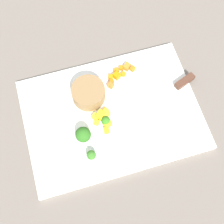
{
  "coord_description": "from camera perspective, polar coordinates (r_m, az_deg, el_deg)",
  "views": [
    {
      "loc": [
        0.09,
        0.3,
        0.8
      ],
      "look_at": [
        0.0,
        0.0,
        0.02
      ],
      "focal_mm": 49.4,
      "sensor_mm": 36.0,
      "label": 1
    }
  ],
  "objects": [
    {
      "name": "pepper_dice_5",
      "position": [
        0.84,
        -1.3,
        0.17
      ],
      "size": [
        0.02,
        0.02,
        0.01
      ],
      "primitive_type": "cube",
      "rotation": [
        0.0,
        0.0,
        2.24
      ],
      "color": "yellow",
      "rests_on": "cutting_board"
    },
    {
      "name": "pepper_dice_2",
      "position": [
        0.84,
        -3.15,
        -0.63
      ],
      "size": [
        0.02,
        0.02,
        0.01
      ],
      "primitive_type": "cube",
      "rotation": [
        0.0,
        0.0,
        2.17
      ],
      "color": "yellow",
      "rests_on": "cutting_board"
    },
    {
      "name": "chef_knife",
      "position": [
        0.87,
        8.77,
        2.31
      ],
      "size": [
        0.34,
        0.14,
        0.02
      ],
      "rotation": [
        0.0,
        0.0,
        0.35
      ],
      "color": "silver",
      "rests_on": "cutting_board"
    },
    {
      "name": "carrot_dice_4",
      "position": [
        0.89,
        0.85,
        6.75
      ],
      "size": [
        0.02,
        0.03,
        0.02
      ],
      "primitive_type": "cube",
      "rotation": [
        0.0,
        0.0,
        2.1
      ],
      "color": "orange",
      "rests_on": "cutting_board"
    },
    {
      "name": "carrot_dice_3",
      "position": [
        0.9,
        0.8,
        7.7
      ],
      "size": [
        0.01,
        0.01,
        0.01
      ],
      "primitive_type": "cube",
      "rotation": [
        0.0,
        0.0,
        0.13
      ],
      "color": "orange",
      "rests_on": "cutting_board"
    },
    {
      "name": "carrot_dice_1",
      "position": [
        0.88,
        -0.25,
        4.97
      ],
      "size": [
        0.02,
        0.02,
        0.01
      ],
      "primitive_type": "cube",
      "rotation": [
        0.0,
        0.0,
        0.74
      ],
      "color": "orange",
      "rests_on": "cutting_board"
    },
    {
      "name": "ground_plane",
      "position": [
        0.86,
        0.0,
        -0.55
      ],
      "size": [
        4.0,
        4.0,
        0.0
      ],
      "primitive_type": "plane",
      "color": "#6C6259"
    },
    {
      "name": "carrot_dice_2",
      "position": [
        0.9,
        2.12,
        7.0
      ],
      "size": [
        0.02,
        0.02,
        0.01
      ],
      "primitive_type": "cube",
      "rotation": [
        0.0,
        0.0,
        2.17
      ],
      "color": "orange",
      "rests_on": "cutting_board"
    },
    {
      "name": "carrot_dice_7",
      "position": [
        0.88,
        -0.1,
        5.75
      ],
      "size": [
        0.01,
        0.01,
        0.01
      ],
      "primitive_type": "cube",
      "rotation": [
        0.0,
        0.0,
        0.24
      ],
      "color": "orange",
      "rests_on": "cutting_board"
    },
    {
      "name": "pepper_dice_1",
      "position": [
        0.83,
        -0.89,
        -2.13
      ],
      "size": [
        0.03,
        0.03,
        0.02
      ],
      "primitive_type": "cube",
      "rotation": [
        0.0,
        0.0,
        0.38
      ],
      "color": "yellow",
      "rests_on": "cutting_board"
    },
    {
      "name": "pepper_dice_4",
      "position": [
        0.83,
        -2.87,
        -2.02
      ],
      "size": [
        0.02,
        0.02,
        0.01
      ],
      "primitive_type": "cube",
      "rotation": [
        0.0,
        0.0,
        0.99
      ],
      "color": "yellow",
      "rests_on": "cutting_board"
    },
    {
      "name": "pepper_dice_3",
      "position": [
        0.84,
        -1.16,
        -0.61
      ],
      "size": [
        0.03,
        0.03,
        0.02
      ],
      "primitive_type": "cube",
      "rotation": [
        0.0,
        0.0,
        0.59
      ],
      "color": "yellow",
      "rests_on": "cutting_board"
    },
    {
      "name": "carrot_dice_0",
      "position": [
        0.89,
        -0.25,
        6.46
      ],
      "size": [
        0.02,
        0.02,
        0.01
      ],
      "primitive_type": "cube",
      "rotation": [
        0.0,
        0.0,
        2.83
      ],
      "color": "orange",
      "rests_on": "cutting_board"
    },
    {
      "name": "broccoli_floret_2",
      "position": [
        0.8,
        -3.85,
        -7.95
      ],
      "size": [
        0.02,
        0.02,
        0.03
      ],
      "color": "#8CC26D",
      "rests_on": "cutting_board"
    },
    {
      "name": "broccoli_floret_1",
      "position": [
        0.82,
        -1.17,
        -1.64
      ],
      "size": [
        0.02,
        0.02,
        0.03
      ],
      "color": "#96B560",
      "rests_on": "cutting_board"
    },
    {
      "name": "carrot_dice_5",
      "position": [
        0.9,
        1.66,
        8.15
      ],
      "size": [
        0.01,
        0.01,
        0.01
      ],
      "primitive_type": "cube",
      "rotation": [
        0.0,
        0.0,
        1.22
      ],
      "color": "orange",
      "rests_on": "cutting_board"
    },
    {
      "name": "cutting_board",
      "position": [
        0.85,
        0.0,
        -0.4
      ],
      "size": [
        0.48,
        0.34,
        0.01
      ],
      "primitive_type": "cube",
      "color": "white",
      "rests_on": "ground_plane"
    },
    {
      "name": "carrot_dice_8",
      "position": [
        0.9,
        3.83,
        7.98
      ],
      "size": [
        0.02,
        0.02,
        0.01
      ],
      "primitive_type": "cube",
      "rotation": [
        0.0,
        0.0,
        0.48
      ],
      "color": "orange",
      "rests_on": "cutting_board"
    },
    {
      "name": "pepper_dice_6",
      "position": [
        0.82,
        -1.01,
        -3.5
      ],
      "size": [
        0.01,
        0.02,
        0.01
      ],
      "primitive_type": "cube",
      "rotation": [
        0.0,
        0.0,
        3.11
      ],
      "color": "yellow",
      "rests_on": "cutting_board"
    },
    {
      "name": "pepper_dice_0",
      "position": [
        0.84,
        -2.08,
        -0.71
      ],
      "size": [
        0.03,
        0.03,
        0.02
      ],
      "primitive_type": "cube",
      "rotation": [
        0.0,
        0.0,
        0.78
      ],
      "color": "yellow",
      "rests_on": "cutting_board"
    },
    {
      "name": "carrot_dice_6",
      "position": [
        0.9,
        2.77,
        8.36
      ],
      "size": [
        0.03,
        0.03,
        0.02
      ],
      "primitive_type": "cube",
      "rotation": [
        0.0,
        0.0,
        2.33
      ],
      "color": "orange",
      "rests_on": "cutting_board"
    },
    {
      "name": "broccoli_floret_0",
      "position": [
        0.81,
        -5.36,
        -4.2
      ],
      "size": [
        0.04,
        0.04,
        0.04
      ],
      "color": "#84AE59",
      "rests_on": "cutting_board"
    },
    {
      "name": "prep_bowl",
      "position": [
        0.85,
        -4.37,
        3.49
      ],
      "size": [
        0.09,
        0.09,
        0.05
      ],
      "primitive_type": "cylinder",
      "color": "olive",
      "rests_on": "cutting_board"
    }
  ]
}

